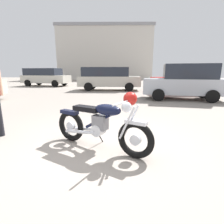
% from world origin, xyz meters
% --- Properties ---
extents(ground_plane, '(80.00, 80.00, 0.00)m').
position_xyz_m(ground_plane, '(0.00, 0.00, 0.00)').
color(ground_plane, gray).
extents(vintage_motorcycle, '(1.91, 1.03, 1.07)m').
position_xyz_m(vintage_motorcycle, '(0.17, -0.16, 0.49)').
color(vintage_motorcycle, black).
rests_on(vintage_motorcycle, ground_plane).
extents(blue_hatchback_right, '(4.10, 2.25, 1.78)m').
position_xyz_m(blue_hatchback_right, '(3.57, 6.02, 0.92)').
color(blue_hatchback_right, black).
rests_on(blue_hatchback_right, ground_plane).
extents(red_hatchback_near, '(4.08, 2.21, 1.78)m').
position_xyz_m(red_hatchback_near, '(4.41, 8.87, 0.92)').
color(red_hatchback_near, black).
rests_on(red_hatchback_near, ground_plane).
extents(dark_sedan_left, '(4.92, 2.52, 1.74)m').
position_xyz_m(dark_sedan_left, '(-7.56, 14.03, 0.94)').
color(dark_sedan_left, black).
rests_on(dark_sedan_left, ground_plane).
extents(white_estate_far, '(4.74, 2.05, 1.74)m').
position_xyz_m(white_estate_far, '(-0.79, 10.40, 0.94)').
color(white_estate_far, black).
rests_on(white_estate_far, ground_plane).
extents(industrial_building, '(18.08, 13.81, 9.54)m').
position_xyz_m(industrial_building, '(-3.63, 34.48, 4.78)').
color(industrial_building, beige).
rests_on(industrial_building, ground_plane).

